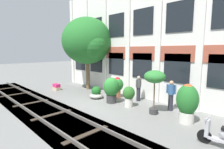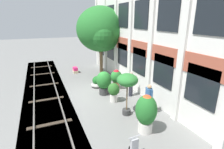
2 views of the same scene
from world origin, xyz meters
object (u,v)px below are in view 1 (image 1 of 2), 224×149
at_px(scooter_near_curb, 221,136).
at_px(potted_plant_square_trough, 57,87).
at_px(potted_plant_wide_bowl, 96,93).
at_px(resident_watching_tracks, 171,95).
at_px(resident_by_doorway, 139,88).
at_px(potted_plant_glazed_jar, 187,101).
at_px(broadleaf_tree, 87,42).
at_px(potted_plant_ribbed_drum, 117,85).
at_px(potted_plant_fluted_column, 111,89).
at_px(potted_plant_tall_urn, 155,79).
at_px(potted_plant_stone_basin, 129,95).

bearing_deg(scooter_near_curb, potted_plant_square_trough, -3.76).
distance_m(potted_plant_wide_bowl, resident_watching_tracks, 5.01).
xyz_separation_m(scooter_near_curb, resident_by_doorway, (-5.36, 2.54, 0.45)).
bearing_deg(potted_plant_glazed_jar, potted_plant_square_trough, -174.37).
xyz_separation_m(broadleaf_tree, potted_plant_ribbed_drum, (3.59, -0.12, -3.09)).
distance_m(potted_plant_fluted_column, potted_plant_tall_urn, 3.09).
bearing_deg(resident_watching_tracks, potted_plant_wide_bowl, -82.69).
height_order(potted_plant_ribbed_drum, resident_by_doorway, resident_by_doorway).
height_order(potted_plant_wide_bowl, scooter_near_curb, scooter_near_curb).
bearing_deg(potted_plant_tall_urn, resident_watching_tracks, 71.74).
height_order(potted_plant_tall_urn, scooter_near_curb, potted_plant_tall_urn).
bearing_deg(potted_plant_stone_basin, potted_plant_wide_bowl, -176.21).
relative_size(broadleaf_tree, potted_plant_ribbed_drum, 4.14).
height_order(broadleaf_tree, potted_plant_tall_urn, broadleaf_tree).
xyz_separation_m(potted_plant_fluted_column, potted_plant_glazed_jar, (4.61, 0.27, 0.12)).
xyz_separation_m(broadleaf_tree, resident_watching_tracks, (7.52, -0.01, -3.06)).
relative_size(potted_plant_tall_urn, resident_watching_tracks, 1.37).
xyz_separation_m(potted_plant_ribbed_drum, scooter_near_curb, (6.93, -2.20, -0.43)).
bearing_deg(potted_plant_wide_bowl, potted_plant_fluted_column, 0.94).
distance_m(potted_plant_tall_urn, resident_by_doorway, 2.58).
xyz_separation_m(potted_plant_tall_urn, resident_by_doorway, (-1.99, 1.34, -0.94)).
distance_m(broadleaf_tree, potted_plant_stone_basin, 6.48).
bearing_deg(resident_by_doorway, potted_plant_fluted_column, -120.21).
bearing_deg(resident_watching_tracks, scooter_near_curb, 44.30).
distance_m(potted_plant_stone_basin, resident_watching_tracks, 2.34).
bearing_deg(potted_plant_square_trough, potted_plant_wide_bowl, 9.61).
xyz_separation_m(potted_plant_stone_basin, potted_plant_fluted_column, (-1.28, -0.16, 0.20)).
distance_m(broadleaf_tree, resident_watching_tracks, 8.12).
height_order(potted_plant_wide_bowl, potted_plant_fluted_column, potted_plant_fluted_column).
relative_size(broadleaf_tree, potted_plant_glazed_jar, 3.31).
xyz_separation_m(potted_plant_stone_basin, resident_watching_tracks, (2.03, 1.14, 0.19)).
bearing_deg(potted_plant_ribbed_drum, scooter_near_curb, -17.62).
height_order(potted_plant_fluted_column, potted_plant_glazed_jar, potted_plant_glazed_jar).
bearing_deg(potted_plant_glazed_jar, resident_by_doorway, 160.97).
bearing_deg(potted_plant_glazed_jar, potted_plant_fluted_column, -176.65).
bearing_deg(potted_plant_wide_bowl, potted_plant_stone_basin, 3.79).
xyz_separation_m(potted_plant_fluted_column, resident_by_doorway, (0.95, 1.53, -0.02)).
relative_size(potted_plant_glazed_jar, resident_by_doorway, 1.09).
xyz_separation_m(potted_plant_wide_bowl, resident_watching_tracks, (4.80, 1.32, 0.56)).
relative_size(potted_plant_ribbed_drum, resident_by_doorway, 0.87).
bearing_deg(potted_plant_stone_basin, potted_plant_tall_urn, 1.05).
height_order(potted_plant_stone_basin, potted_plant_glazed_jar, potted_plant_glazed_jar).
bearing_deg(potted_plant_glazed_jar, broadleaf_tree, 173.26).
bearing_deg(resident_by_doorway, potted_plant_stone_basin, -74.83).
relative_size(broadleaf_tree, resident_by_doorway, 3.62).
bearing_deg(broadleaf_tree, potted_plant_fluted_column, -17.32).
relative_size(potted_plant_ribbed_drum, potted_plant_stone_basin, 1.20).
bearing_deg(resident_by_doorway, potted_plant_square_trough, -159.69).
xyz_separation_m(potted_plant_ribbed_drum, potted_plant_square_trough, (-5.19, -1.95, -0.62)).
relative_size(broadleaf_tree, potted_plant_tall_urn, 2.61).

